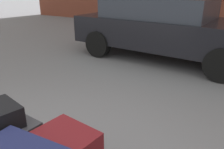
% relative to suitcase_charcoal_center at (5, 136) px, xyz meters
% --- Properties ---
extents(suitcase_charcoal_center, '(0.54, 0.46, 0.23)m').
position_rel_suitcase_charcoal_center_xyz_m(suitcase_charcoal_center, '(0.00, 0.00, 0.00)').
color(suitcase_charcoal_center, '#2D2D33').
rests_on(suitcase_charcoal_center, luggage_cart).
extents(suitcase_maroon_front_left, '(0.53, 0.45, 0.22)m').
position_rel_suitcase_charcoal_center_xyz_m(suitcase_maroon_front_left, '(0.52, 0.18, -0.01)').
color(suitcase_maroon_front_left, maroon).
rests_on(suitcase_maroon_front_left, luggage_cart).
extents(duffel_bag_black_topmost_pile, '(0.41, 0.33, 0.18)m').
position_rel_suitcase_charcoal_center_xyz_m(duffel_bag_black_topmost_pile, '(0.00, 0.00, 0.21)').
color(duffel_bag_black_topmost_pile, black).
rests_on(duffel_bag_black_topmost_pile, suitcase_charcoal_center).
extents(parked_car, '(4.39, 2.11, 1.42)m').
position_rel_suitcase_charcoal_center_xyz_m(parked_car, '(-0.14, 4.40, 0.31)').
color(parked_car, black).
rests_on(parked_car, ground_plane).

